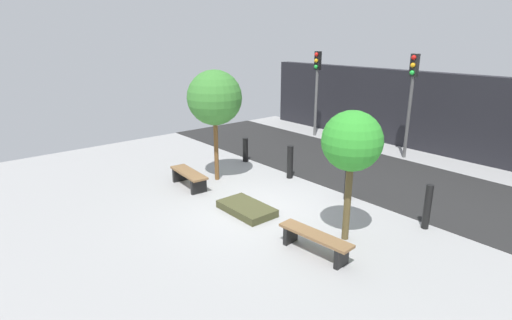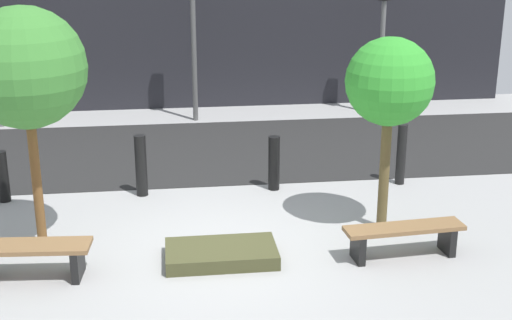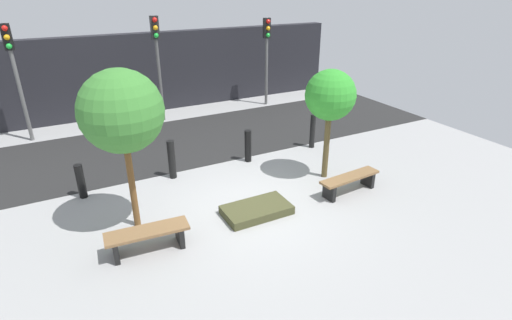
{
  "view_description": "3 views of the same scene",
  "coord_description": "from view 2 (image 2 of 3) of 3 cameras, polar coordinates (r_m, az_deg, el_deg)",
  "views": [
    {
      "loc": [
        7.42,
        -6.18,
        4.39
      ],
      "look_at": [
        -0.44,
        0.41,
        1.17
      ],
      "focal_mm": 28.0,
      "sensor_mm": 36.0,
      "label": 1
    },
    {
      "loc": [
        -0.65,
        -9.21,
        4.39
      ],
      "look_at": [
        0.49,
        -0.26,
        1.43
      ],
      "focal_mm": 50.0,
      "sensor_mm": 36.0,
      "label": 2
    },
    {
      "loc": [
        -3.69,
        -7.21,
        4.93
      ],
      "look_at": [
        0.14,
        0.01,
        1.21
      ],
      "focal_mm": 28.0,
      "sensor_mm": 36.0,
      "label": 3
    }
  ],
  "objects": [
    {
      "name": "traffic_light_mid_west",
      "position": [
        16.6,
        -5.08,
        11.9
      ],
      "size": [
        0.28,
        0.27,
        3.77
      ],
      "color": "#4F4F4F",
      "rests_on": "ground"
    },
    {
      "name": "bench_left",
      "position": [
        9.8,
        -17.74,
        -7.2
      ],
      "size": [
        1.64,
        0.6,
        0.48
      ],
      "rotation": [
        0.0,
        0.0,
        -0.08
      ],
      "color": "black",
      "rests_on": "ground"
    },
    {
      "name": "tree_behind_right_bench",
      "position": [
        10.47,
        10.64,
        6.04
      ],
      "size": [
        1.29,
        1.29,
        2.92
      ],
      "color": "brown",
      "rests_on": "ground"
    },
    {
      "name": "traffic_light_mid_east",
      "position": [
        17.38,
        10.19,
        11.44
      ],
      "size": [
        0.28,
        0.27,
        3.52
      ],
      "color": "#5B5B5B",
      "rests_on": "ground"
    },
    {
      "name": "bollard_center",
      "position": [
        12.38,
        1.45,
        -0.25
      ],
      "size": [
        0.2,
        0.2,
        0.96
      ],
      "primitive_type": "cylinder",
      "color": "black",
      "rests_on": "ground"
    },
    {
      "name": "tree_behind_left_bench",
      "position": [
        10.08,
        -17.99,
        6.97
      ],
      "size": [
        1.66,
        1.66,
        3.43
      ],
      "color": "brown",
      "rests_on": "ground"
    },
    {
      "name": "building_facade",
      "position": [
        18.24,
        -5.19,
        9.05
      ],
      "size": [
        16.2,
        0.5,
        3.05
      ],
      "primitive_type": "cube",
      "color": "black",
      "rests_on": "ground"
    },
    {
      "name": "bollard_far_left",
      "position": [
        12.58,
        -19.61,
        -1.26
      ],
      "size": [
        0.19,
        0.19,
        0.87
      ],
      "primitive_type": "cylinder",
      "color": "black",
      "rests_on": "ground"
    },
    {
      "name": "ground_plane",
      "position": [
        10.22,
        -2.92,
        -7.31
      ],
      "size": [
        18.0,
        18.0,
        0.0
      ],
      "primitive_type": "plane",
      "color": "#969696"
    },
    {
      "name": "planter_bed",
      "position": [
        9.92,
        -2.8,
        -7.5
      ],
      "size": [
        1.53,
        0.87,
        0.19
      ],
      "primitive_type": "cube",
      "color": "#3F4024",
      "rests_on": "ground"
    },
    {
      "name": "bench_right",
      "position": [
        10.13,
        11.74,
        -5.88
      ],
      "size": [
        1.71,
        0.52,
        0.46
      ],
      "rotation": [
        0.0,
        0.0,
        0.08
      ],
      "color": "black",
      "rests_on": "ground"
    },
    {
      "name": "bollard_left",
      "position": [
        12.25,
        -9.18,
        -0.45
      ],
      "size": [
        0.2,
        0.2,
        1.07
      ],
      "primitive_type": "cylinder",
      "color": "black",
      "rests_on": "ground"
    },
    {
      "name": "road_strip",
      "position": [
        14.72,
        -4.39,
        0.77
      ],
      "size": [
        18.0,
        4.34,
        0.01
      ],
      "primitive_type": "cube",
      "color": "black",
      "rests_on": "ground"
    },
    {
      "name": "bollard_right",
      "position": [
        12.89,
        11.54,
        0.44
      ],
      "size": [
        0.17,
        0.17,
        1.1
      ],
      "primitive_type": "cylinder",
      "color": "black",
      "rests_on": "ground"
    }
  ]
}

